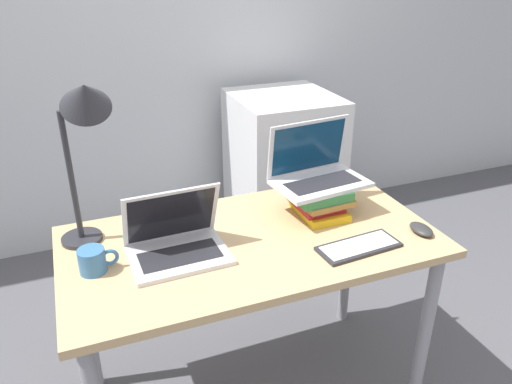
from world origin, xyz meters
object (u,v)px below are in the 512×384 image
laptop_on_books (316,171)px  mouse (421,229)px  laptop_left (176,242)px  mini_fridge (282,171)px  desk_lamp (84,117)px  book_stack (317,199)px  wireless_keyboard (359,247)px  mug (93,261)px

laptop_on_books → mouse: laptop_on_books is taller
laptop_left → mini_fridge: laptop_left is taller
laptop_on_books → mini_fridge: (0.31, 0.99, -0.45)m
mouse → desk_lamp: (-1.08, 0.36, 0.44)m
book_stack → desk_lamp: (-0.80, 0.09, 0.39)m
laptop_left → wireless_keyboard: bearing=-18.2°
laptop_left → mouse: bearing=-12.2°
wireless_keyboard → mini_fridge: (0.31, 1.31, -0.29)m
laptop_left → laptop_on_books: size_ratio=0.89×
laptop_on_books → desk_lamp: bearing=175.9°
mini_fridge → laptop_on_books: bearing=-107.6°
laptop_left → mouse: laptop_left is taller
laptop_on_books → mini_fridge: size_ratio=0.39×
laptop_on_books → wireless_keyboard: laptop_on_books is taller
laptop_on_books → book_stack: bearing=-104.7°
wireless_keyboard → desk_lamp: desk_lamp is taller
laptop_left → laptop_on_books: laptop_on_books is taller
laptop_on_books → wireless_keyboard: size_ratio=1.24×
laptop_left → mini_fridge: 1.47m
laptop_on_books → laptop_left: bearing=-168.4°
mug → mini_fridge: size_ratio=0.13×
laptop_on_books → mouse: size_ratio=3.48×
wireless_keyboard → mouse: size_ratio=2.81×
mouse → desk_lamp: size_ratio=0.17×
mug → laptop_left: bearing=0.8°
book_stack → mug: bearing=-173.8°
book_stack → desk_lamp: 0.89m
laptop_on_books → wireless_keyboard: (0.01, -0.31, -0.16)m
laptop_left → book_stack: 0.58m
mug → desk_lamp: 0.45m
mouse → desk_lamp: desk_lamp is taller
book_stack → wireless_keyboard: bearing=-86.6°
mini_fridge → mug: bearing=-136.2°
mug → mini_fridge: mini_fridge is taller
book_stack → mouse: bearing=-43.8°
mouse → mini_fridge: 1.33m
mouse → mini_fridge: bearing=88.3°
mug → mini_fridge: (1.16, 1.11, -0.33)m
laptop_left → mini_fridge: bearing=51.1°
desk_lamp → mouse: bearing=-18.5°
laptop_left → laptop_on_books: 0.60m
mouse → mini_fridge: mini_fridge is taller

